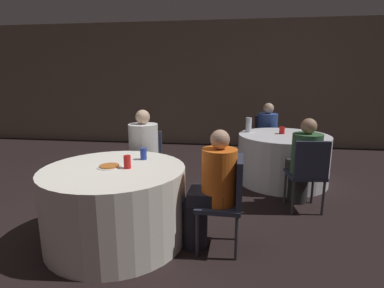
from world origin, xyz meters
name	(u,v)px	position (x,y,z in m)	size (l,w,h in m)	color
ground_plane	(90,240)	(0.00, 0.00, 0.00)	(16.00, 16.00, 0.00)	black
wall_back	(177,84)	(0.00, 4.54, 1.40)	(16.00, 0.06, 2.80)	gray
table_near	(116,204)	(0.25, 0.08, 0.36)	(1.34, 1.34, 0.72)	white
table_far	(283,158)	(2.10, 2.02, 0.36)	(1.33, 1.33, 0.72)	silver
chair_near_north	(146,158)	(0.23, 1.16, 0.52)	(0.40, 0.41, 0.87)	#2D3347
chair_near_east	(229,195)	(1.33, 0.05, 0.52)	(0.42, 0.41, 0.87)	#2D3347
chair_far_north	(266,135)	(1.94, 3.09, 0.52)	(0.45, 0.46, 0.87)	#2D3347
chair_far_south	(308,169)	(2.21, 0.95, 0.52)	(0.44, 0.44, 0.87)	#2D3347
person_green_jacket	(304,162)	(2.19, 1.11, 0.56)	(0.36, 0.51, 1.10)	#282828
person_blue_shirt	(268,134)	(1.96, 2.93, 0.57)	(0.38, 0.51, 1.11)	black
person_white_shirt	(143,155)	(0.23, 1.01, 0.60)	(0.37, 0.52, 1.16)	#282828
person_orange_shirt	(210,191)	(1.16, 0.05, 0.55)	(0.50, 0.31, 1.11)	black
pizza_plate_near	(109,166)	(0.20, 0.10, 0.73)	(0.23, 0.23, 0.02)	white
soda_can_red	(127,162)	(0.38, 0.09, 0.78)	(0.07, 0.07, 0.12)	red
soda_can_blue	(143,154)	(0.44, 0.40, 0.78)	(0.07, 0.07, 0.12)	#1E38A5
bottle_far	(249,125)	(1.58, 2.20, 0.83)	(0.09, 0.09, 0.22)	silver
cup_far	(282,130)	(2.07, 2.11, 0.77)	(0.08, 0.08, 0.10)	red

